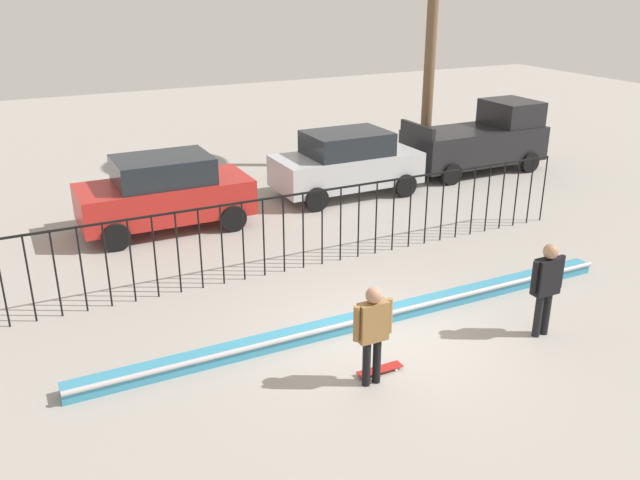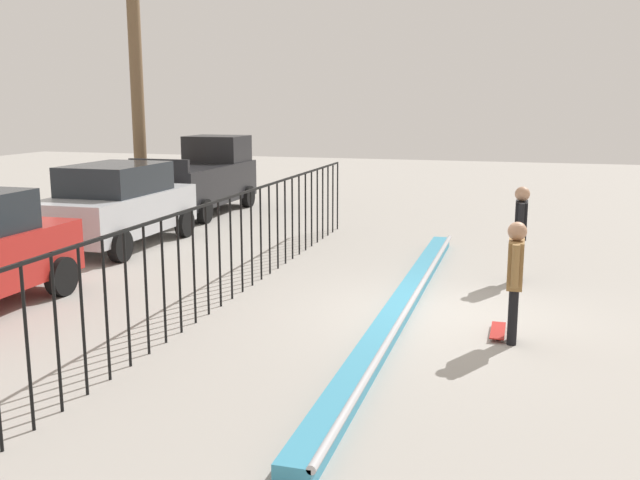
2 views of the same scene
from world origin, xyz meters
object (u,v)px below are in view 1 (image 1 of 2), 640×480
Objects in this scene: skateboard at (380,369)px; parked_car_red at (165,192)px; camera_operator at (547,282)px; pickup_truck at (480,140)px; parked_car_silver at (347,163)px; skateboarder at (373,327)px.

parked_car_red is at bearing 110.76° from skateboard.
camera_operator is 0.38× the size of pickup_truck.
skateboard is at bearing -110.99° from parked_car_silver.
skateboard is at bearing 22.93° from camera_operator.
skateboarder is at bearing -134.76° from pickup_truck.
parked_car_red is 10.79m from pickup_truck.
parked_car_silver is (0.86, 8.95, -0.10)m from camera_operator.
pickup_truck is at bearing 61.27° from skateboarder.
pickup_truck is (6.10, 9.34, -0.03)m from camera_operator.
skateboarder is at bearing -83.32° from parked_car_red.
parked_car_red is at bearing 114.73° from skateboarder.
parked_car_red reaches higher than skateboarder.
pickup_truck reaches higher than skateboarder.
skateboarder is at bearing -112.00° from parked_car_silver.
parked_car_red and parked_car_silver have the same top height.
pickup_truck is at bearing 55.42° from skateboard.
camera_operator is 0.41× the size of parked_car_red.
skateboarder is at bearing -134.14° from skateboard.
parked_car_silver is (4.41, 8.93, -0.05)m from skateboarder.
camera_operator is 11.15m from pickup_truck.
parked_car_silver is at bearing 3.89° from parked_car_red.
parked_car_red is (-1.10, 8.48, -0.05)m from skateboarder.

